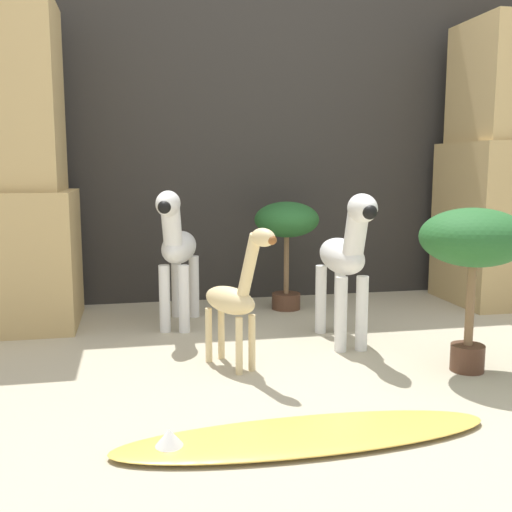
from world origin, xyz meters
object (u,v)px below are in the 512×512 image
giraffe_figurine (235,296)px  potted_palm_front (473,244)px  zebra_right (345,257)px  surfboard (302,435)px  potted_palm_back (287,227)px  zebra_left (177,248)px

giraffe_figurine → potted_palm_front: bearing=-13.3°
zebra_right → potted_palm_front: 0.57m
giraffe_figurine → potted_palm_front: (0.89, -0.21, 0.21)m
surfboard → potted_palm_back: bearing=77.1°
zebra_right → zebra_left: (-0.71, 0.46, 0.00)m
zebra_left → giraffe_figurine: zebra_left is taller
giraffe_figurine → zebra_left: bearing=104.4°
potted_palm_front → zebra_left: bearing=140.1°
zebra_left → surfboard: size_ratio=0.60×
potted_palm_front → surfboard: bearing=-150.4°
potted_palm_back → zebra_right: bearing=-83.3°
potted_palm_front → potted_palm_back: (-0.44, 1.16, -0.04)m
zebra_right → zebra_left: 0.85m
zebra_left → potted_palm_back: (0.63, 0.27, 0.07)m
giraffe_figurine → potted_palm_front: 0.94m
giraffe_figurine → surfboard: size_ratio=0.50×
surfboard → giraffe_figurine: bearing=97.1°
zebra_right → zebra_left: size_ratio=1.00×
zebra_left → potted_palm_front: 1.40m
zebra_left → potted_palm_back: zebra_left is taller
zebra_right → surfboard: 1.08m
potted_palm_front → surfboard: potted_palm_front is taller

